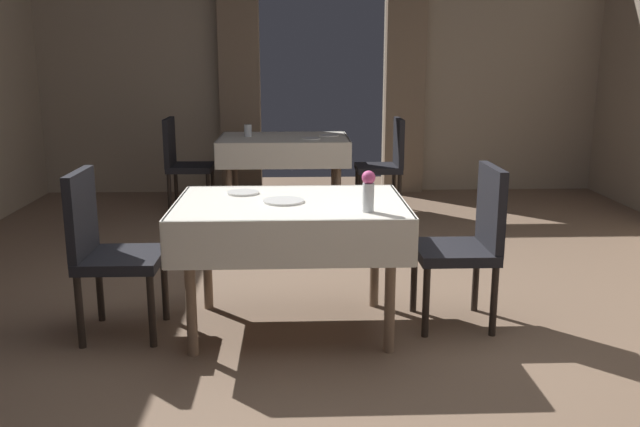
% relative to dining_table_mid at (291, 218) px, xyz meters
% --- Properties ---
extents(ground, '(10.08, 10.08, 0.00)m').
position_rel_dining_table_mid_xyz_m(ground, '(0.35, -0.11, -0.65)').
color(ground, '#7A604C').
extents(wall_back, '(6.40, 0.27, 3.00)m').
position_rel_dining_table_mid_xyz_m(wall_back, '(0.35, 4.07, 0.85)').
color(wall_back, gray).
rests_on(wall_back, ground).
extents(dining_table_mid, '(1.27, 0.91, 0.75)m').
position_rel_dining_table_mid_xyz_m(dining_table_mid, '(0.00, 0.00, 0.00)').
color(dining_table_mid, '#7A604C').
rests_on(dining_table_mid, ground).
extents(dining_table_far, '(1.27, 0.94, 0.75)m').
position_rel_dining_table_mid_xyz_m(dining_table_far, '(-0.08, 3.00, 0.00)').
color(dining_table_far, '#7A604C').
rests_on(dining_table_far, ground).
extents(chair_mid_left, '(0.44, 0.44, 0.93)m').
position_rel_dining_table_mid_xyz_m(chair_mid_left, '(-1.02, -0.03, -0.14)').
color(chair_mid_left, black).
rests_on(chair_mid_left, ground).
extents(chair_mid_right, '(0.45, 0.44, 0.93)m').
position_rel_dining_table_mid_xyz_m(chair_mid_right, '(1.02, 0.04, -0.14)').
color(chair_mid_right, black).
rests_on(chair_mid_right, ground).
extents(chair_far_right, '(0.44, 0.44, 0.93)m').
position_rel_dining_table_mid_xyz_m(chair_far_right, '(0.94, 2.97, -0.14)').
color(chair_far_right, black).
rests_on(chair_far_right, ground).
extents(chair_far_left, '(0.44, 0.44, 0.93)m').
position_rel_dining_table_mid_xyz_m(chair_far_left, '(-1.10, 3.09, -0.14)').
color(chair_far_left, black).
rests_on(chair_far_left, ground).
extents(flower_vase_mid, '(0.07, 0.07, 0.21)m').
position_rel_dining_table_mid_xyz_m(flower_vase_mid, '(0.40, -0.28, 0.21)').
color(flower_vase_mid, silver).
rests_on(flower_vase_mid, dining_table_mid).
extents(plate_mid_b, '(0.18, 0.18, 0.01)m').
position_rel_dining_table_mid_xyz_m(plate_mid_b, '(-0.28, 0.22, 0.10)').
color(plate_mid_b, white).
rests_on(plate_mid_b, dining_table_mid).
extents(plate_mid_c, '(0.23, 0.23, 0.01)m').
position_rel_dining_table_mid_xyz_m(plate_mid_c, '(-0.04, -0.02, 0.10)').
color(plate_mid_c, white).
rests_on(plate_mid_c, dining_table_mid).
extents(plate_far_a, '(0.20, 0.20, 0.01)m').
position_rel_dining_table_mid_xyz_m(plate_far_a, '(0.37, 3.05, 0.10)').
color(plate_far_a, white).
rests_on(plate_far_a, dining_table_far).
extents(plate_far_b, '(0.19, 0.19, 0.01)m').
position_rel_dining_table_mid_xyz_m(plate_far_b, '(0.18, 2.81, 0.10)').
color(plate_far_b, white).
rests_on(plate_far_b, dining_table_far).
extents(glass_far_c, '(0.08, 0.08, 0.12)m').
position_rel_dining_table_mid_xyz_m(glass_far_c, '(-0.43, 3.03, 0.16)').
color(glass_far_c, silver).
rests_on(glass_far_c, dining_table_far).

